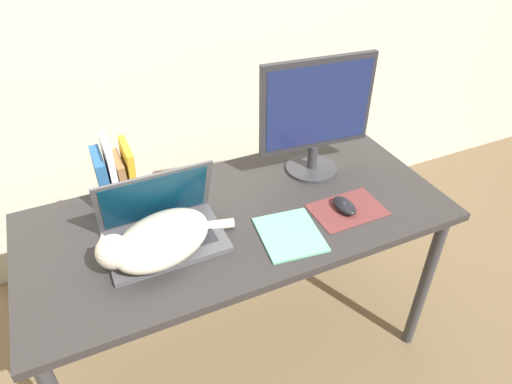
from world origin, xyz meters
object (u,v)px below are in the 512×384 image
book_row (115,178)px  laptop (163,228)px  cat (157,241)px  computer_mouse (344,205)px  external_monitor (316,114)px  notepad (290,234)px

book_row → laptop: bearing=-70.1°
cat → computer_mouse: size_ratio=4.05×
external_monitor → book_row: 0.73m
cat → notepad: bearing=-11.8°
external_monitor → notepad: size_ratio=1.85×
cat → notepad: 0.41m
cat → notepad: cat is taller
laptop → notepad: 0.40m
laptop → computer_mouse: (0.60, -0.11, -0.03)m
computer_mouse → book_row: (-0.69, 0.36, 0.09)m
cat → notepad: (0.40, -0.08, -0.06)m
book_row → external_monitor: bearing=-7.4°
external_monitor → computer_mouse: (-0.02, -0.26, -0.22)m
external_monitor → notepad: external_monitor is taller
external_monitor → computer_mouse: size_ratio=4.09×
notepad → computer_mouse: bearing=9.2°
laptop → book_row: (-0.09, 0.24, 0.06)m
laptop → computer_mouse: bearing=-10.7°
cat → computer_mouse: cat is taller
book_row → notepad: (0.46, -0.39, -0.10)m
external_monitor → laptop: bearing=-166.6°
book_row → computer_mouse: bearing=-27.4°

